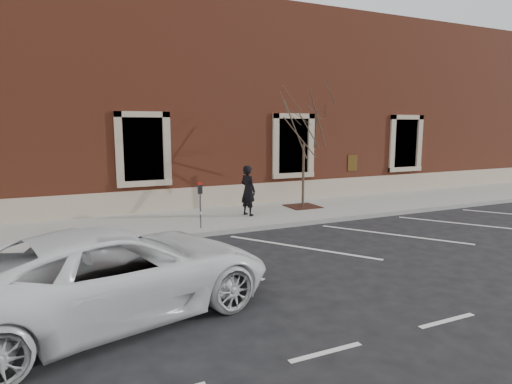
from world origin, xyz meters
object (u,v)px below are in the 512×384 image
man (248,191)px  sapling (304,126)px  parking_meter (200,197)px  white_truck (115,273)px

man → sapling: sapling is taller
parking_meter → white_truck: (-3.02, -4.86, -0.35)m
man → white_truck: 7.85m
parking_meter → white_truck: 5.73m
man → parking_meter: man is taller
sapling → white_truck: size_ratio=0.80×
man → parking_meter: 2.34m
man → sapling: bearing=-97.2°
white_truck → sapling: bearing=-63.5°
white_truck → parking_meter: bearing=-46.1°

